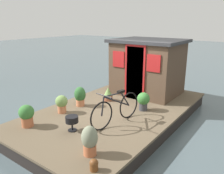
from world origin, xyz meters
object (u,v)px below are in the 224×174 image
at_px(potted_plant_succulent, 90,140).
at_px(charcoal_grill, 72,120).
at_px(potted_plant_fern, 108,94).
at_px(potted_plant_geranium, 143,100).
at_px(potted_plant_mint, 62,103).
at_px(houseboat_cabin, 148,67).
at_px(mooring_bollard, 94,165).
at_px(potted_plant_thyme, 27,115).
at_px(bicycle, 116,109).
at_px(potted_plant_lavender, 80,96).

height_order(potted_plant_succulent, charcoal_grill, potted_plant_succulent).
xyz_separation_m(potted_plant_fern, potted_plant_geranium, (-0.07, -1.31, 0.09)).
distance_m(potted_plant_mint, potted_plant_geranium, 2.29).
bearing_deg(houseboat_cabin, mooring_bollard, -163.15).
xyz_separation_m(potted_plant_thyme, mooring_bollard, (-0.34, -2.41, -0.19)).
height_order(bicycle, potted_plant_fern, bicycle).
bearing_deg(mooring_bollard, potted_plant_thyme, 81.90).
xyz_separation_m(bicycle, mooring_bollard, (-1.74, -0.77, -0.28)).
relative_size(houseboat_cabin, potted_plant_succulent, 3.86).
bearing_deg(mooring_bollard, potted_plant_succulent, 49.46).
bearing_deg(potted_plant_mint, houseboat_cabin, -18.88).
relative_size(potted_plant_thyme, potted_plant_mint, 1.09).
bearing_deg(charcoal_grill, mooring_bollard, -121.04).
bearing_deg(potted_plant_lavender, potted_plant_thyme, 177.83).
relative_size(potted_plant_fern, potted_plant_thyme, 0.79).
height_order(potted_plant_thyme, potted_plant_mint, potted_plant_thyme).
bearing_deg(houseboat_cabin, bicycle, -167.94).
distance_m(potted_plant_thyme, potted_plant_mint, 1.08).
bearing_deg(charcoal_grill, potted_plant_mint, 59.60).
relative_size(bicycle, potted_plant_fern, 3.87).
bearing_deg(potted_plant_mint, mooring_bollard, -120.77).
bearing_deg(potted_plant_geranium, potted_plant_lavender, 115.58).
height_order(houseboat_cabin, potted_plant_geranium, houseboat_cabin).
xyz_separation_m(potted_plant_succulent, potted_plant_fern, (2.67, 1.59, -0.11)).
height_order(potted_plant_mint, potted_plant_geranium, potted_plant_geranium).
bearing_deg(charcoal_grill, potted_plant_lavender, 37.19).
xyz_separation_m(potted_plant_fern, charcoal_grill, (-2.16, -0.60, 0.06)).
bearing_deg(potted_plant_lavender, bicycle, -103.08).
distance_m(bicycle, potted_plant_succulent, 1.48).
bearing_deg(potted_plant_thyme, potted_plant_fern, -9.56).
bearing_deg(potted_plant_lavender, charcoal_grill, -142.81).
height_order(bicycle, potted_plant_geranium, bicycle).
bearing_deg(bicycle, potted_plant_geranium, -5.78).
height_order(potted_plant_succulent, potted_plant_geranium, potted_plant_succulent).
xyz_separation_m(charcoal_grill, mooring_bollard, (-0.82, -1.37, -0.16)).
xyz_separation_m(potted_plant_geranium, charcoal_grill, (-2.09, 0.72, -0.03)).
bearing_deg(potted_plant_thyme, mooring_bollard, -98.10).
distance_m(houseboat_cabin, potted_plant_thyme, 4.29).
height_order(potted_plant_thyme, potted_plant_geranium, potted_plant_thyme).
height_order(bicycle, charcoal_grill, bicycle).
xyz_separation_m(potted_plant_mint, potted_plant_geranium, (1.50, -1.73, 0.02)).
relative_size(bicycle, potted_plant_geranium, 3.17).
bearing_deg(potted_plant_geranium, potted_plant_fern, 86.96).
relative_size(bicycle, potted_plant_lavender, 2.82).
bearing_deg(bicycle, potted_plant_lavender, 76.92).
height_order(potted_plant_lavender, charcoal_grill, potted_plant_lavender).
xyz_separation_m(potted_plant_thyme, charcoal_grill, (0.48, -1.04, -0.03)).
relative_size(houseboat_cabin, bicycle, 1.38).
distance_m(potted_plant_succulent, potted_plant_mint, 2.29).
distance_m(potted_plant_succulent, charcoal_grill, 1.12).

